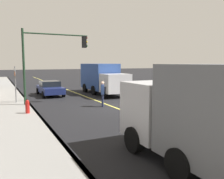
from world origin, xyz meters
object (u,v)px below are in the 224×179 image
Objects in this scene: car_navy at (50,88)px; street_sign_post at (15,82)px; truck_gray at (224,119)px; traffic_light_mast at (51,53)px; truck_blue at (102,78)px; pedestrian_with_backpack at (103,92)px; car_silver at (163,101)px; fire_hydrant at (27,108)px.

street_sign_post is (-3.88, 3.29, 0.97)m from car_navy.
truck_gray is 2.37× the size of street_sign_post.
traffic_light_mast reaches higher than street_sign_post.
truck_blue reaches higher than pedestrian_with_backpack.
traffic_light_mast reaches higher than car_silver.
truck_blue is at bearing -23.49° from pedestrian_with_backpack.
truck_blue is at bearing -55.15° from traffic_light_mast.
car_silver is 2.14× the size of pedestrian_with_backpack.
car_navy is 12.07m from car_silver.
car_silver is at bearing -110.65° from fire_hydrant.
traffic_light_mast is (-4.08, 5.86, 2.19)m from truck_blue.
street_sign_post is at bearing 108.59° from truck_blue.
truck_blue is 2.52× the size of street_sign_post.
fire_hydrant is at bearing -176.03° from street_sign_post.
truck_gray is (-18.54, -0.74, 0.93)m from car_navy.
truck_blue is 1.06× the size of truck_gray.
car_silver is 8.16m from fire_hydrant.
car_navy is 4.87× the size of fire_hydrant.
street_sign_post is (14.67, 4.04, 0.04)m from truck_gray.
pedestrian_with_backpack is at bearing -82.20° from fire_hydrant.
pedestrian_with_backpack is (-6.46, 2.81, -0.53)m from truck_blue.
car_navy is 5.18m from street_sign_post.
truck_blue is 10.76m from fire_hydrant.
car_navy is at bearing -19.87° from fire_hydrant.
car_navy is 18.58m from truck_gray.
car_silver is 4.38m from pedestrian_with_backpack.
car_navy is 1.61× the size of street_sign_post.
fire_hydrant is (-4.39, -0.30, -1.21)m from street_sign_post.
truck_blue is 7.47m from traffic_light_mast.
pedestrian_with_backpack is at bearing -128.01° from traffic_light_mast.
car_navy is at bearing 22.63° from car_silver.
car_silver is 0.71× the size of traffic_light_mast.
truck_blue is at bearing -71.41° from street_sign_post.
car_silver is at bearing 178.23° from truck_blue.
fire_hydrant is (-7.17, 7.94, -1.12)m from truck_blue.
traffic_light_mast is at bearing 42.93° from car_silver.
street_sign_post is at bearing 15.39° from truck_gray.
traffic_light_mast is at bearing 51.99° from pedestrian_with_backpack.
fire_hydrant is (-3.09, 2.09, -3.32)m from traffic_light_mast.
pedestrian_with_backpack is 4.73m from traffic_light_mast.
truck_gray is 7.14× the size of fire_hydrant.
street_sign_post is at bearing 55.88° from pedestrian_with_backpack.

